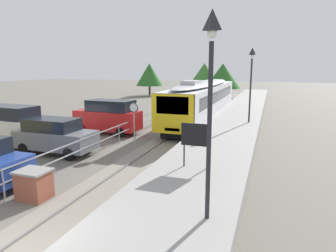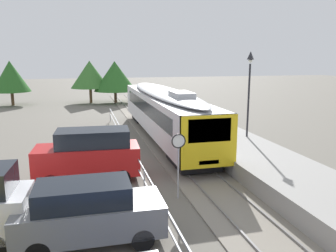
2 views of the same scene
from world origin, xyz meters
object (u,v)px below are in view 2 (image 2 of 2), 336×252
Objects in this scene: platform_lamp_mid_platform at (250,78)px; parked_suv_grey at (89,212)px; parked_van_red at (89,154)px; speed_limit_sign at (178,150)px; commuter_train at (164,110)px.

platform_lamp_mid_platform is 13.90m from parked_suv_grey.
platform_lamp_mid_platform is at bearing 17.36° from parked_van_red.
parked_van_red is (-3.57, 3.15, -0.83)m from speed_limit_sign.
parked_suv_grey is at bearing -91.28° from parked_van_red.
parked_van_red reaches higher than parked_suv_grey.
platform_lamp_mid_platform reaches higher than commuter_train.
commuter_train is at bearing 54.04° from parked_van_red.
speed_limit_sign reaches higher than parked_van_red.
commuter_train reaches higher than parked_suv_grey.
speed_limit_sign is at bearing -135.48° from platform_lamp_mid_platform.
commuter_train is 4.05× the size of parked_suv_grey.
parked_suv_grey is (-10.06, -8.92, -3.56)m from platform_lamp_mid_platform.
commuter_train reaches higher than speed_limit_sign.
parked_suv_grey is at bearing -138.44° from platform_lamp_mid_platform.
speed_limit_sign is 0.61× the size of parked_suv_grey.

